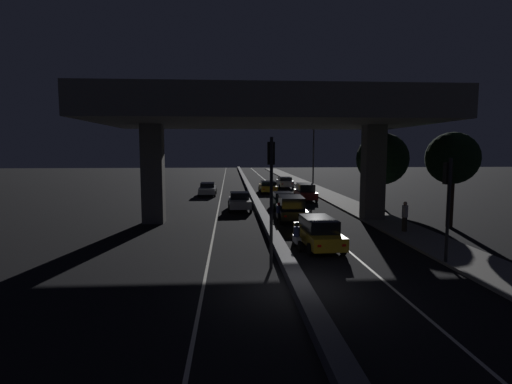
{
  "coord_description": "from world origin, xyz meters",
  "views": [
    {
      "loc": [
        -2.46,
        -14.07,
        5.03
      ],
      "look_at": [
        -0.28,
        18.99,
        1.53
      ],
      "focal_mm": 28.0,
      "sensor_mm": 36.0,
      "label": 1
    }
  ],
  "objects_px": {
    "street_lamp": "(311,151)",
    "pedestrian_on_sidewalk": "(405,216)",
    "car_dark_green_third": "(283,200)",
    "car_white_sixth": "(285,182)",
    "traffic_light_right_of_median": "(448,192)",
    "car_black_second": "(291,208)",
    "car_dark_red_fourth": "(305,192)",
    "car_silver_second_oncoming": "(208,189)",
    "car_taxi_yellow_lead": "(318,232)",
    "car_taxi_yellow_fifth": "(268,187)",
    "motorcycle_black_filtering_mid": "(279,214)",
    "car_white_lead_oncoming": "(240,201)",
    "motorcycle_white_filtering_near": "(297,238)",
    "traffic_light_left_of_median": "(271,180)"
  },
  "relations": [
    {
      "from": "traffic_light_left_of_median",
      "to": "street_lamp",
      "type": "distance_m",
      "value": 32.19
    },
    {
      "from": "car_black_second",
      "to": "motorcycle_white_filtering_near",
      "type": "distance_m",
      "value": 8.25
    },
    {
      "from": "street_lamp",
      "to": "car_white_lead_oncoming",
      "type": "distance_m",
      "value": 17.63
    },
    {
      "from": "traffic_light_right_of_median",
      "to": "street_lamp",
      "type": "height_order",
      "value": "street_lamp"
    },
    {
      "from": "car_black_second",
      "to": "car_white_sixth",
      "type": "distance_m",
      "value": 24.73
    },
    {
      "from": "traffic_light_left_of_median",
      "to": "pedestrian_on_sidewalk",
      "type": "distance_m",
      "value": 11.24
    },
    {
      "from": "traffic_light_right_of_median",
      "to": "motorcycle_black_filtering_mid",
      "type": "height_order",
      "value": "traffic_light_right_of_median"
    },
    {
      "from": "car_dark_green_third",
      "to": "car_white_lead_oncoming",
      "type": "distance_m",
      "value": 3.68
    },
    {
      "from": "car_dark_red_fourth",
      "to": "pedestrian_on_sidewalk",
      "type": "xyz_separation_m",
      "value": [
        3.02,
        -16.0,
        0.17
      ]
    },
    {
      "from": "traffic_light_right_of_median",
      "to": "motorcycle_black_filtering_mid",
      "type": "relative_size",
      "value": 2.38
    },
    {
      "from": "car_taxi_yellow_fifth",
      "to": "motorcycle_white_filtering_near",
      "type": "bearing_deg",
      "value": 178.1
    },
    {
      "from": "traffic_light_right_of_median",
      "to": "car_black_second",
      "type": "xyz_separation_m",
      "value": [
        -5.09,
        11.24,
        -2.27
      ]
    },
    {
      "from": "car_dark_red_fourth",
      "to": "car_dark_green_third",
      "type": "bearing_deg",
      "value": 152.83
    },
    {
      "from": "car_white_sixth",
      "to": "motorcycle_white_filtering_near",
      "type": "distance_m",
      "value": 32.97
    },
    {
      "from": "motorcycle_white_filtering_near",
      "to": "car_silver_second_oncoming",
      "type": "bearing_deg",
      "value": 9.47
    },
    {
      "from": "traffic_light_left_of_median",
      "to": "traffic_light_right_of_median",
      "type": "relative_size",
      "value": 1.19
    },
    {
      "from": "car_white_sixth",
      "to": "car_silver_second_oncoming",
      "type": "height_order",
      "value": "car_white_sixth"
    },
    {
      "from": "traffic_light_right_of_median",
      "to": "car_taxi_yellow_fifth",
      "type": "relative_size",
      "value": 0.99
    },
    {
      "from": "car_dark_green_third",
      "to": "car_white_sixth",
      "type": "height_order",
      "value": "car_dark_green_third"
    },
    {
      "from": "motorcycle_black_filtering_mid",
      "to": "pedestrian_on_sidewalk",
      "type": "bearing_deg",
      "value": -120.62
    },
    {
      "from": "traffic_light_right_of_median",
      "to": "car_dark_green_third",
      "type": "height_order",
      "value": "traffic_light_right_of_median"
    },
    {
      "from": "street_lamp",
      "to": "pedestrian_on_sidewalk",
      "type": "height_order",
      "value": "street_lamp"
    },
    {
      "from": "car_dark_red_fourth",
      "to": "car_taxi_yellow_lead",
      "type": "bearing_deg",
      "value": 172.39
    },
    {
      "from": "car_white_sixth",
      "to": "pedestrian_on_sidewalk",
      "type": "height_order",
      "value": "pedestrian_on_sidewalk"
    },
    {
      "from": "car_white_sixth",
      "to": "street_lamp",
      "type": "bearing_deg",
      "value": -153.62
    },
    {
      "from": "car_taxi_yellow_fifth",
      "to": "traffic_light_left_of_median",
      "type": "bearing_deg",
      "value": 175.22
    },
    {
      "from": "car_taxi_yellow_fifth",
      "to": "car_silver_second_oncoming",
      "type": "bearing_deg",
      "value": 108.84
    },
    {
      "from": "motorcycle_black_filtering_mid",
      "to": "car_dark_green_third",
      "type": "bearing_deg",
      "value": -11.01
    },
    {
      "from": "traffic_light_right_of_median",
      "to": "car_white_lead_oncoming",
      "type": "bearing_deg",
      "value": 117.6
    },
    {
      "from": "motorcycle_white_filtering_near",
      "to": "pedestrian_on_sidewalk",
      "type": "bearing_deg",
      "value": -68.38
    },
    {
      "from": "traffic_light_left_of_median",
      "to": "car_dark_green_third",
      "type": "height_order",
      "value": "traffic_light_left_of_median"
    },
    {
      "from": "car_silver_second_oncoming",
      "to": "car_taxi_yellow_lead",
      "type": "bearing_deg",
      "value": 16.05
    },
    {
      "from": "car_white_lead_oncoming",
      "to": "car_silver_second_oncoming",
      "type": "distance_m",
      "value": 11.6
    },
    {
      "from": "car_dark_green_third",
      "to": "car_white_lead_oncoming",
      "type": "bearing_deg",
      "value": 94.17
    },
    {
      "from": "street_lamp",
      "to": "car_silver_second_oncoming",
      "type": "height_order",
      "value": "street_lamp"
    },
    {
      "from": "traffic_light_left_of_median",
      "to": "motorcycle_white_filtering_near",
      "type": "bearing_deg",
      "value": 61.83
    },
    {
      "from": "motorcycle_white_filtering_near",
      "to": "pedestrian_on_sidewalk",
      "type": "height_order",
      "value": "pedestrian_on_sidewalk"
    },
    {
      "from": "pedestrian_on_sidewalk",
      "to": "car_dark_red_fourth",
      "type": "bearing_deg",
      "value": 100.68
    },
    {
      "from": "car_dark_red_fourth",
      "to": "car_taxi_yellow_fifth",
      "type": "height_order",
      "value": "car_dark_red_fourth"
    },
    {
      "from": "pedestrian_on_sidewalk",
      "to": "car_dark_green_third",
      "type": "bearing_deg",
      "value": 120.19
    },
    {
      "from": "car_taxi_yellow_lead",
      "to": "car_white_lead_oncoming",
      "type": "distance_m",
      "value": 13.73
    },
    {
      "from": "traffic_light_left_of_median",
      "to": "car_black_second",
      "type": "distance_m",
      "value": 11.89
    },
    {
      "from": "car_dark_red_fourth",
      "to": "pedestrian_on_sidewalk",
      "type": "height_order",
      "value": "pedestrian_on_sidewalk"
    },
    {
      "from": "traffic_light_right_of_median",
      "to": "motorcycle_black_filtering_mid",
      "type": "distance_m",
      "value": 12.42
    },
    {
      "from": "traffic_light_right_of_median",
      "to": "car_dark_red_fourth",
      "type": "xyz_separation_m",
      "value": [
        -1.95,
        22.45,
        -2.33
      ]
    },
    {
      "from": "car_silver_second_oncoming",
      "to": "car_white_lead_oncoming",
      "type": "bearing_deg",
      "value": 16.36
    },
    {
      "from": "car_taxi_yellow_fifth",
      "to": "pedestrian_on_sidewalk",
      "type": "bearing_deg",
      "value": -165.15
    },
    {
      "from": "car_dark_green_third",
      "to": "car_dark_red_fourth",
      "type": "bearing_deg",
      "value": -28.9
    },
    {
      "from": "pedestrian_on_sidewalk",
      "to": "car_taxi_yellow_fifth",
      "type": "bearing_deg",
      "value": 104.41
    },
    {
      "from": "traffic_light_right_of_median",
      "to": "car_black_second",
      "type": "bearing_deg",
      "value": 114.38
    }
  ]
}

